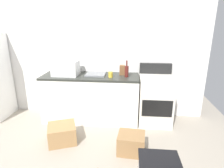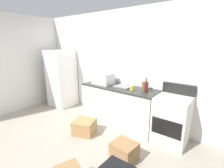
{
  "view_description": "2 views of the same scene",
  "coord_description": "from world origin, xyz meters",
  "px_view_note": "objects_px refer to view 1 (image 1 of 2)",
  "views": [
    {
      "loc": [
        1.02,
        -2.19,
        1.83
      ],
      "look_at": [
        0.74,
        0.9,
        0.84
      ],
      "focal_mm": 30.77,
      "sensor_mm": 36.0,
      "label": 1
    },
    {
      "loc": [
        2.3,
        -1.69,
        1.87
      ],
      "look_at": [
        0.35,
        0.87,
        1.04
      ],
      "focal_mm": 25.9,
      "sensor_mm": 36.0,
      "label": 2
    }
  ],
  "objects_px": {
    "microwave": "(66,68)",
    "cardboard_box_medium": "(62,134)",
    "coffee_mug": "(111,75)",
    "knife_block": "(122,70)",
    "stove_oven": "(155,99)",
    "cardboard_box_large": "(131,143)",
    "wine_bottle": "(127,71)"
  },
  "relations": [
    {
      "from": "cardboard_box_large",
      "to": "knife_block",
      "type": "bearing_deg",
      "value": 100.05
    },
    {
      "from": "knife_block",
      "to": "wine_bottle",
      "type": "bearing_deg",
      "value": -60.23
    },
    {
      "from": "wine_bottle",
      "to": "cardboard_box_medium",
      "type": "xyz_separation_m",
      "value": [
        -1.0,
        -0.76,
        -0.87
      ]
    },
    {
      "from": "microwave",
      "to": "coffee_mug",
      "type": "xyz_separation_m",
      "value": [
        0.84,
        -0.07,
        -0.09
      ]
    },
    {
      "from": "stove_oven",
      "to": "coffee_mug",
      "type": "bearing_deg",
      "value": -173.67
    },
    {
      "from": "microwave",
      "to": "stove_oven",
      "type": "bearing_deg",
      "value": 0.71
    },
    {
      "from": "microwave",
      "to": "knife_block",
      "type": "height_order",
      "value": "microwave"
    },
    {
      "from": "coffee_mug",
      "to": "knife_block",
      "type": "relative_size",
      "value": 0.56
    },
    {
      "from": "coffee_mug",
      "to": "cardboard_box_medium",
      "type": "bearing_deg",
      "value": -134.95
    },
    {
      "from": "microwave",
      "to": "cardboard_box_large",
      "type": "distance_m",
      "value": 1.79
    },
    {
      "from": "stove_oven",
      "to": "knife_block",
      "type": "bearing_deg",
      "value": 170.82
    },
    {
      "from": "wine_bottle",
      "to": "cardboard_box_large",
      "type": "distance_m",
      "value": 1.26
    },
    {
      "from": "cardboard_box_large",
      "to": "coffee_mug",
      "type": "bearing_deg",
      "value": 114.19
    },
    {
      "from": "stove_oven",
      "to": "microwave",
      "type": "relative_size",
      "value": 2.39
    },
    {
      "from": "coffee_mug",
      "to": "cardboard_box_medium",
      "type": "distance_m",
      "value": 1.29
    },
    {
      "from": "wine_bottle",
      "to": "microwave",
      "type": "bearing_deg",
      "value": 178.81
    },
    {
      "from": "microwave",
      "to": "cardboard_box_large",
      "type": "xyz_separation_m",
      "value": [
        1.23,
        -0.94,
        -0.89
      ]
    },
    {
      "from": "cardboard_box_large",
      "to": "cardboard_box_medium",
      "type": "relative_size",
      "value": 0.92
    },
    {
      "from": "wine_bottle",
      "to": "coffee_mug",
      "type": "bearing_deg",
      "value": -170.44
    },
    {
      "from": "cardboard_box_large",
      "to": "cardboard_box_medium",
      "type": "xyz_separation_m",
      "value": [
        -1.1,
        0.16,
        -0.0
      ]
    },
    {
      "from": "microwave",
      "to": "cardboard_box_large",
      "type": "relative_size",
      "value": 1.19
    },
    {
      "from": "knife_block",
      "to": "cardboard_box_medium",
      "type": "height_order",
      "value": "knife_block"
    },
    {
      "from": "wine_bottle",
      "to": "coffee_mug",
      "type": "relative_size",
      "value": 3.0
    },
    {
      "from": "stove_oven",
      "to": "cardboard_box_large",
      "type": "height_order",
      "value": "stove_oven"
    },
    {
      "from": "microwave",
      "to": "knife_block",
      "type": "xyz_separation_m",
      "value": [
        1.04,
        0.12,
        -0.05
      ]
    },
    {
      "from": "coffee_mug",
      "to": "cardboard_box_medium",
      "type": "relative_size",
      "value": 0.24
    },
    {
      "from": "coffee_mug",
      "to": "cardboard_box_large",
      "type": "distance_m",
      "value": 1.25
    },
    {
      "from": "cardboard_box_large",
      "to": "cardboard_box_medium",
      "type": "distance_m",
      "value": 1.11
    },
    {
      "from": "coffee_mug",
      "to": "knife_block",
      "type": "xyz_separation_m",
      "value": [
        0.2,
        0.19,
        0.04
      ]
    },
    {
      "from": "wine_bottle",
      "to": "stove_oven",
      "type": "bearing_deg",
      "value": 4.62
    },
    {
      "from": "microwave",
      "to": "cardboard_box_medium",
      "type": "xyz_separation_m",
      "value": [
        0.13,
        -0.78,
        -0.89
      ]
    },
    {
      "from": "stove_oven",
      "to": "cardboard_box_large",
      "type": "bearing_deg",
      "value": -114.63
    }
  ]
}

